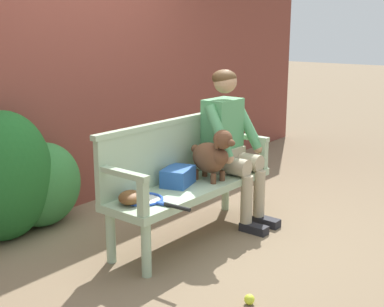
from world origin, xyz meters
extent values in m
plane|color=#7A664C|center=(0.00, 0.00, 0.00)|extent=(40.00, 40.00, 0.00)
cube|color=brown|center=(0.00, 1.49, 1.19)|extent=(8.00, 0.30, 2.38)
ellipsoid|color=#1E5B23|center=(-0.95, 1.14, 0.53)|extent=(0.84, 0.56, 1.05)
ellipsoid|color=#337538|center=(-0.58, 1.17, 0.37)|extent=(0.71, 0.50, 0.73)
cube|color=#9EB793|center=(0.00, 0.00, 0.43)|extent=(1.60, 0.47, 0.06)
cylinder|color=#9EB793|center=(-0.72, -0.18, 0.20)|extent=(0.07, 0.07, 0.40)
cylinder|color=#9EB793|center=(0.72, -0.18, 0.20)|extent=(0.07, 0.07, 0.40)
cylinder|color=#9EB793|center=(-0.72, 0.18, 0.20)|extent=(0.07, 0.07, 0.40)
cylinder|color=#9EB793|center=(0.72, 0.18, 0.20)|extent=(0.07, 0.07, 0.40)
cube|color=#9EB793|center=(0.00, 0.21, 0.69)|extent=(1.60, 0.05, 0.46)
cube|color=#9EB793|center=(0.00, 0.21, 0.94)|extent=(1.64, 0.06, 0.04)
cube|color=#9EB793|center=(-0.76, -0.20, 0.58)|extent=(0.06, 0.06, 0.24)
cube|color=#9EB793|center=(-0.76, 0.00, 0.72)|extent=(0.06, 0.47, 0.04)
cube|color=#9EB793|center=(0.76, -0.20, 0.58)|extent=(0.06, 0.06, 0.24)
cube|color=#9EB793|center=(0.76, 0.00, 0.72)|extent=(0.06, 0.47, 0.04)
cube|color=black|center=(0.41, -0.34, 0.04)|extent=(0.10, 0.24, 0.07)
cylinder|color=tan|center=(0.41, -0.26, 0.27)|extent=(0.10, 0.10, 0.41)
cylinder|color=tan|center=(0.41, -0.10, 0.54)|extent=(0.15, 0.31, 0.15)
cube|color=black|center=(0.61, -0.34, 0.04)|extent=(0.10, 0.24, 0.07)
cylinder|color=tan|center=(0.61, -0.26, 0.27)|extent=(0.10, 0.10, 0.41)
cylinder|color=tan|center=(0.61, -0.10, 0.54)|extent=(0.15, 0.31, 0.15)
cube|color=tan|center=(0.51, 0.05, 0.56)|extent=(0.32, 0.24, 0.20)
cube|color=#519960|center=(0.51, 0.07, 0.82)|extent=(0.34, 0.22, 0.52)
cylinder|color=#519960|center=(0.30, -0.04, 0.84)|extent=(0.14, 0.32, 0.45)
sphere|color=tan|center=(0.28, -0.16, 0.64)|extent=(0.09, 0.09, 0.09)
cylinder|color=#519960|center=(0.72, -0.04, 0.84)|extent=(0.14, 0.32, 0.45)
sphere|color=tan|center=(0.74, -0.16, 0.64)|extent=(0.09, 0.09, 0.09)
sphere|color=tan|center=(0.51, 0.05, 1.23)|extent=(0.20, 0.20, 0.20)
ellipsoid|color=#51381E|center=(0.51, 0.06, 1.26)|extent=(0.21, 0.21, 0.14)
cylinder|color=brown|center=(0.11, -0.13, 0.50)|extent=(0.05, 0.05, 0.08)
cylinder|color=brown|center=(0.23, -0.13, 0.50)|extent=(0.05, 0.05, 0.08)
cylinder|color=brown|center=(0.12, 0.06, 0.50)|extent=(0.05, 0.05, 0.08)
cylinder|color=brown|center=(0.24, 0.05, 0.50)|extent=(0.05, 0.05, 0.08)
ellipsoid|color=brown|center=(0.17, -0.04, 0.65)|extent=(0.22, 0.32, 0.25)
sphere|color=brown|center=(0.17, -0.15, 0.67)|extent=(0.14, 0.14, 0.14)
sphere|color=brown|center=(0.17, -0.18, 0.82)|extent=(0.15, 0.15, 0.15)
ellipsoid|color=brown|center=(0.16, -0.25, 0.80)|extent=(0.07, 0.10, 0.06)
ellipsoid|color=brown|center=(0.10, -0.16, 0.81)|extent=(0.05, 0.04, 0.11)
ellipsoid|color=brown|center=(0.23, -0.17, 0.81)|extent=(0.05, 0.04, 0.11)
sphere|color=brown|center=(0.18, 0.11, 0.70)|extent=(0.07, 0.07, 0.07)
torus|color=blue|center=(-0.53, 0.02, 0.47)|extent=(0.31, 0.31, 0.02)
cylinder|color=silver|center=(-0.53, 0.02, 0.46)|extent=(0.25, 0.25, 0.00)
cube|color=blue|center=(-0.52, -0.14, 0.47)|extent=(0.04, 0.07, 0.02)
cylinder|color=black|center=(-0.52, -0.28, 0.47)|extent=(0.04, 0.22, 0.03)
ellipsoid|color=brown|center=(-0.64, 0.05, 0.50)|extent=(0.28, 0.27, 0.09)
cube|color=#2856A3|center=(-0.09, 0.07, 0.53)|extent=(0.33, 0.28, 0.14)
sphere|color=#CCDB33|center=(-0.59, -0.93, 0.03)|extent=(0.07, 0.07, 0.07)
camera|label=1|loc=(-3.07, -2.47, 1.68)|focal=48.38mm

